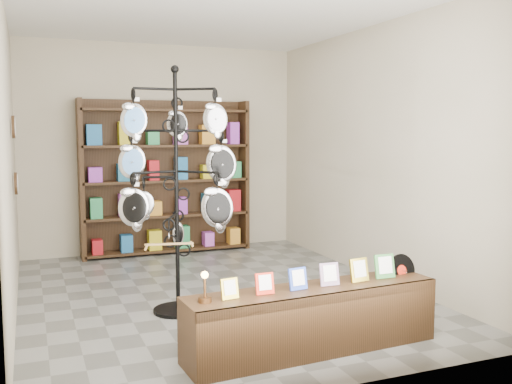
{
  "coord_description": "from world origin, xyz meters",
  "views": [
    {
      "loc": [
        -1.84,
        -5.77,
        1.75
      ],
      "look_at": [
        0.07,
        -1.0,
        1.21
      ],
      "focal_mm": 40.0,
      "sensor_mm": 36.0,
      "label": 1
    }
  ],
  "objects": [
    {
      "name": "front_shelf",
      "position": [
        0.23,
        -1.84,
        0.26
      ],
      "size": [
        2.14,
        0.56,
        0.75
      ],
      "rotation": [
        0.0,
        0.0,
        0.06
      ],
      "color": "black",
      "rests_on": "ground"
    },
    {
      "name": "display_tree",
      "position": [
        -0.53,
        -0.46,
        1.37
      ],
      "size": [
        1.26,
        1.23,
        2.37
      ],
      "rotation": [
        0.0,
        0.0,
        -0.29
      ],
      "color": "black",
      "rests_on": "ground"
    },
    {
      "name": "wall_clocks",
      "position": [
        -1.97,
        0.8,
        1.5
      ],
      "size": [
        0.03,
        0.24,
        0.84
      ],
      "color": "black",
      "rests_on": "ground"
    },
    {
      "name": "ground",
      "position": [
        0.0,
        0.0,
        0.0
      ],
      "size": [
        5.0,
        5.0,
        0.0
      ],
      "primitive_type": "plane",
      "color": "slate",
      "rests_on": "ground"
    },
    {
      "name": "back_shelving",
      "position": [
        0.0,
        2.3,
        1.03
      ],
      "size": [
        2.42,
        0.36,
        2.2
      ],
      "color": "black",
      "rests_on": "ground"
    },
    {
      "name": "room_envelope",
      "position": [
        0.0,
        0.0,
        1.85
      ],
      "size": [
        5.0,
        5.0,
        5.0
      ],
      "color": "#BEB099",
      "rests_on": "ground"
    }
  ]
}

